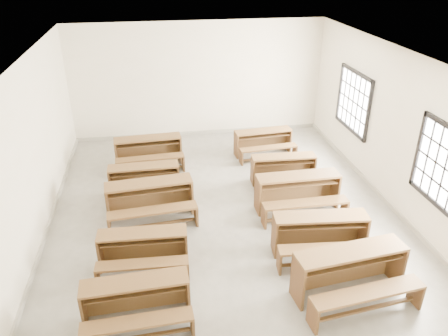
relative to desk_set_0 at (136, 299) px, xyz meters
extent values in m
plane|color=gray|center=(1.74, 2.72, -0.40)|extent=(8.50, 8.50, 0.00)
cube|color=white|center=(1.74, 2.72, 2.77)|extent=(7.00, 8.50, 0.05)
cube|color=beige|center=(1.74, 6.95, 1.20)|extent=(7.00, 0.05, 3.20)
cube|color=beige|center=(1.74, -1.50, 1.20)|extent=(7.00, 0.05, 3.20)
cube|color=beige|center=(-1.74, 2.72, 1.20)|extent=(0.05, 8.50, 3.20)
cube|color=beige|center=(5.21, 2.72, 1.20)|extent=(0.05, 8.50, 3.20)
cube|color=gray|center=(1.74, 6.95, -0.35)|extent=(7.00, 0.04, 0.10)
cube|color=gray|center=(-1.74, 2.72, -0.35)|extent=(0.04, 8.50, 0.10)
cube|color=gray|center=(5.22, 2.72, -0.35)|extent=(0.04, 8.50, 0.10)
cube|color=white|center=(5.21, 0.92, 1.20)|extent=(0.02, 1.50, 1.30)
cube|color=black|center=(5.19, 0.92, 0.51)|extent=(0.06, 1.62, 0.08)
cube|color=black|center=(5.19, 1.71, 1.20)|extent=(0.06, 0.08, 1.46)
cube|color=white|center=(5.21, 4.52, 1.20)|extent=(0.02, 1.50, 1.30)
cube|color=black|center=(5.19, 4.52, 1.89)|extent=(0.06, 1.62, 0.08)
cube|color=black|center=(5.19, 4.52, 0.51)|extent=(0.06, 1.62, 0.08)
cube|color=black|center=(5.19, 3.73, 1.20)|extent=(0.06, 0.08, 1.46)
cube|color=black|center=(5.19, 5.31, 1.20)|extent=(0.06, 0.08, 1.46)
cube|color=brown|center=(0.00, 0.05, 0.27)|extent=(1.54, 0.44, 0.04)
cube|color=brown|center=(-0.01, 0.22, -0.08)|extent=(1.53, 0.10, 0.65)
cube|color=#54341C|center=(-0.75, 0.02, -0.08)|extent=(0.05, 0.38, 0.65)
cube|color=#54341C|center=(0.74, 0.08, -0.08)|extent=(0.05, 0.38, 0.65)
cube|color=#54341C|center=(0.00, 0.03, 0.13)|extent=(1.43, 0.34, 0.02)
cube|color=brown|center=(0.02, -0.42, -0.02)|extent=(1.54, 0.33, 0.04)
cube|color=#54341C|center=(0.76, -0.39, -0.22)|extent=(0.05, 0.27, 0.36)
cube|color=brown|center=(0.10, 1.26, 0.25)|extent=(1.51, 0.44, 0.04)
cube|color=brown|center=(0.11, 1.43, -0.08)|extent=(1.49, 0.11, 0.63)
cube|color=#54341C|center=(-0.62, 1.30, -0.08)|extent=(0.06, 0.37, 0.63)
cube|color=#54341C|center=(0.83, 1.23, -0.08)|extent=(0.06, 0.37, 0.63)
cube|color=#54341C|center=(0.10, 1.25, 0.12)|extent=(1.39, 0.35, 0.02)
cube|color=brown|center=(0.08, 0.81, -0.03)|extent=(1.50, 0.33, 0.04)
cube|color=#54341C|center=(-0.64, 0.84, -0.22)|extent=(0.05, 0.26, 0.35)
cube|color=#54341C|center=(0.81, 0.77, -0.22)|extent=(0.05, 0.26, 0.35)
cube|color=#54341C|center=(0.08, 0.81, -0.31)|extent=(1.38, 0.11, 0.04)
cube|color=brown|center=(0.24, 2.81, 0.35)|extent=(1.74, 0.58, 0.04)
cube|color=brown|center=(0.22, 3.01, -0.04)|extent=(1.71, 0.19, 0.73)
cube|color=#54341C|center=(-0.59, 2.74, -0.04)|extent=(0.08, 0.43, 0.73)
cube|color=#54341C|center=(1.07, 2.89, -0.04)|extent=(0.08, 0.43, 0.73)
cube|color=#54341C|center=(0.24, 2.79, 0.20)|extent=(1.61, 0.46, 0.02)
cube|color=brown|center=(0.29, 2.29, 0.03)|extent=(1.73, 0.45, 0.04)
cube|color=#54341C|center=(-0.55, 2.22, -0.20)|extent=(0.07, 0.30, 0.41)
cube|color=#54341C|center=(1.12, 2.36, -0.20)|extent=(0.07, 0.30, 0.41)
cube|color=#54341C|center=(0.29, 2.29, -0.29)|extent=(1.58, 0.19, 0.04)
cube|color=brown|center=(0.13, 3.74, 0.26)|extent=(1.52, 0.39, 0.04)
cube|color=brown|center=(0.13, 3.91, -0.08)|extent=(1.52, 0.05, 0.65)
cube|color=#54341C|center=(-0.61, 3.73, -0.08)|extent=(0.04, 0.38, 0.65)
cube|color=#54341C|center=(0.87, 3.75, -0.08)|extent=(0.04, 0.38, 0.65)
cube|color=#54341C|center=(0.13, 3.72, 0.13)|extent=(1.41, 0.30, 0.02)
cube|color=brown|center=(0.14, 3.27, -0.02)|extent=(1.52, 0.28, 0.04)
cube|color=#54341C|center=(-0.60, 3.27, -0.22)|extent=(0.04, 0.27, 0.36)
cube|color=#54341C|center=(0.88, 3.28, -0.22)|extent=(0.04, 0.27, 0.36)
cube|color=#54341C|center=(0.14, 3.27, -0.31)|extent=(1.41, 0.06, 0.04)
cube|color=brown|center=(0.24, 5.19, 0.31)|extent=(1.65, 0.51, 0.04)
cube|color=brown|center=(0.23, 5.37, -0.05)|extent=(1.63, 0.14, 0.69)
cube|color=#54341C|center=(-0.55, 5.14, -0.05)|extent=(0.07, 0.41, 0.69)
cube|color=#54341C|center=(1.04, 5.24, -0.05)|extent=(0.07, 0.41, 0.69)
cube|color=#54341C|center=(0.25, 5.17, 0.17)|extent=(1.52, 0.40, 0.02)
cube|color=brown|center=(0.27, 4.69, 0.01)|extent=(1.64, 0.38, 0.04)
cube|color=#54341C|center=(-0.52, 4.64, -0.21)|extent=(0.06, 0.29, 0.39)
cube|color=#54341C|center=(1.07, 4.74, -0.21)|extent=(0.06, 0.29, 0.39)
cube|color=#54341C|center=(0.27, 4.69, -0.30)|extent=(1.51, 0.14, 0.04)
cube|color=brown|center=(3.26, 0.07, 0.37)|extent=(1.81, 0.64, 0.04)
cube|color=brown|center=(3.24, 0.27, -0.03)|extent=(1.76, 0.25, 0.75)
cube|color=#54341C|center=(2.40, -0.03, -0.03)|extent=(0.09, 0.44, 0.75)
cube|color=#54341C|center=(4.11, 0.17, -0.03)|extent=(0.09, 0.44, 0.75)
cube|color=#54341C|center=(3.26, 0.05, 0.22)|extent=(1.66, 0.52, 0.02)
cube|color=brown|center=(3.32, -0.47, 0.04)|extent=(1.79, 0.51, 0.04)
cube|color=#54341C|center=(2.47, -0.57, -0.19)|extent=(0.08, 0.31, 0.42)
cube|color=#54341C|center=(4.18, -0.37, -0.19)|extent=(0.08, 0.31, 0.42)
cube|color=#54341C|center=(3.32, -0.47, -0.29)|extent=(1.63, 0.24, 0.04)
cube|color=brown|center=(3.19, 1.14, 0.32)|extent=(1.68, 0.57, 0.04)
cube|color=brown|center=(3.21, 1.33, -0.05)|extent=(1.64, 0.20, 0.70)
cube|color=#54341C|center=(2.39, 1.22, -0.05)|extent=(0.08, 0.41, 0.70)
cube|color=#54341C|center=(3.99, 1.07, -0.05)|extent=(0.08, 0.41, 0.70)
cube|color=#54341C|center=(3.19, 1.12, 0.18)|extent=(1.55, 0.46, 0.02)
cube|color=brown|center=(3.14, 0.64, 0.01)|extent=(1.67, 0.45, 0.04)
cube|color=#54341C|center=(2.34, 0.72, -0.21)|extent=(0.07, 0.29, 0.39)
cube|color=#54341C|center=(3.94, 0.56, -0.21)|extent=(0.07, 0.29, 0.39)
cube|color=#54341C|center=(3.14, 0.64, -0.30)|extent=(1.52, 0.20, 0.04)
cube|color=brown|center=(3.25, 2.60, 0.35)|extent=(1.72, 0.45, 0.04)
cube|color=brown|center=(3.25, 2.79, -0.04)|extent=(1.72, 0.06, 0.73)
cube|color=#54341C|center=(2.41, 2.59, -0.04)|extent=(0.05, 0.43, 0.73)
cube|color=#54341C|center=(4.09, 2.61, -0.04)|extent=(0.05, 0.43, 0.73)
cube|color=#54341C|center=(3.25, 2.58, 0.20)|extent=(1.59, 0.34, 0.02)
cube|color=brown|center=(3.26, 2.07, 0.03)|extent=(1.72, 0.32, 0.04)
cube|color=#54341C|center=(2.42, 2.06, -0.20)|extent=(0.05, 0.30, 0.41)
cube|color=#54341C|center=(4.09, 2.08, -0.20)|extent=(0.05, 0.30, 0.41)
cube|color=#54341C|center=(3.26, 2.07, -0.29)|extent=(1.59, 0.07, 0.04)
cube|color=brown|center=(3.30, 3.76, 0.24)|extent=(1.48, 0.43, 0.04)
cube|color=brown|center=(3.30, 3.92, -0.09)|extent=(1.47, 0.10, 0.62)
cube|color=#54341C|center=(2.58, 3.79, -0.09)|extent=(0.05, 0.37, 0.62)
cube|color=#54341C|center=(4.01, 3.73, -0.09)|extent=(0.05, 0.37, 0.62)
cube|color=#54341C|center=(3.29, 3.74, 0.11)|extent=(1.37, 0.33, 0.02)
cube|color=brown|center=(3.28, 3.31, -0.03)|extent=(1.48, 0.32, 0.04)
cube|color=#54341C|center=(2.56, 3.34, -0.23)|extent=(0.05, 0.26, 0.35)
cube|color=#54341C|center=(3.99, 3.28, -0.23)|extent=(0.05, 0.26, 0.35)
cube|color=#54341C|center=(3.28, 3.31, -0.31)|extent=(1.36, 0.11, 0.04)
cube|color=brown|center=(3.21, 5.33, 0.25)|extent=(1.51, 0.50, 0.04)
cube|color=brown|center=(3.19, 5.50, -0.09)|extent=(1.48, 0.17, 0.63)
cube|color=#54341C|center=(2.49, 5.27, -0.09)|extent=(0.07, 0.37, 0.63)
cube|color=#54341C|center=(3.93, 5.39, -0.09)|extent=(0.07, 0.37, 0.63)
cube|color=#54341C|center=(3.21, 5.31, 0.12)|extent=(1.39, 0.40, 0.02)
cube|color=brown|center=(3.25, 4.88, -0.03)|extent=(1.50, 0.39, 0.04)
cube|color=#54341C|center=(2.53, 4.81, -0.22)|extent=(0.06, 0.26, 0.35)
cube|color=#54341C|center=(3.97, 4.94, -0.22)|extent=(0.06, 0.26, 0.35)
cube|color=#54341C|center=(3.25, 4.88, -0.31)|extent=(1.37, 0.17, 0.04)
camera|label=1|loc=(0.46, -4.87, 4.51)|focal=35.00mm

